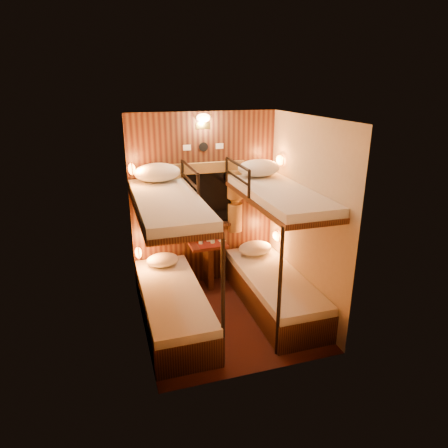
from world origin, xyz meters
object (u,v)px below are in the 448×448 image
object	(u,v)px
bottle_right	(213,237)
bunk_left	(172,281)
bunk_right	(274,267)
bottle_left	(201,237)
table	(208,259)

from	to	relation	value
bottle_right	bunk_left	bearing A→B (deg)	-132.62
bunk_left	bunk_right	bearing A→B (deg)	0.00
bunk_left	bottle_left	bearing A→B (deg)	55.41
bunk_left	bottle_right	xyz separation A→B (m)	(0.71, 0.77, 0.19)
table	bottle_right	distance (m)	0.34
bunk_left	table	size ratio (longest dim) A/B	2.90
bunk_left	table	distance (m)	1.02
bunk_right	table	distance (m)	1.02
bottle_left	bottle_right	world-z (taller)	bottle_right
bunk_left	table	world-z (taller)	bunk_left
bunk_left	bottle_right	size ratio (longest dim) A/B	8.58
bottle_right	bottle_left	bearing A→B (deg)	172.71
bunk_right	bunk_left	bearing A→B (deg)	180.00
table	bottle_left	xyz separation A→B (m)	(-0.10, 0.01, 0.33)
bunk_right	bottle_left	bearing A→B (deg)	133.18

